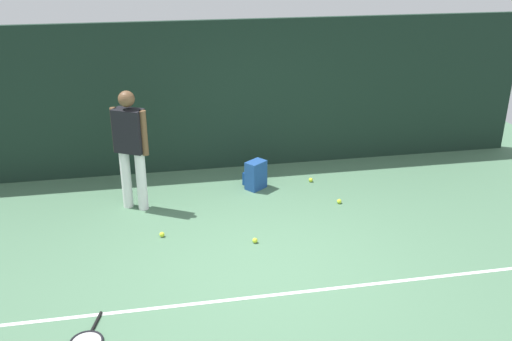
{
  "coord_description": "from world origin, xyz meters",
  "views": [
    {
      "loc": [
        -1.14,
        -5.68,
        3.61
      ],
      "look_at": [
        0.0,
        0.4,
        1.0
      ],
      "focal_mm": 39.7,
      "sensor_mm": 36.0,
      "label": 1
    }
  ],
  "objects_px": {
    "backpack": "(255,175)",
    "tennis_ball_mid_court": "(311,180)",
    "tennis_ball_by_fence": "(339,201)",
    "tennis_ball_far_left": "(255,240)",
    "tennis_player": "(130,144)",
    "tennis_ball_near_player": "(162,234)",
    "tennis_racket": "(87,340)"
  },
  "relations": [
    {
      "from": "tennis_ball_mid_court",
      "to": "tennis_ball_far_left",
      "type": "height_order",
      "value": "same"
    },
    {
      "from": "backpack",
      "to": "tennis_ball_far_left",
      "type": "xyz_separation_m",
      "value": [
        -0.3,
        -1.63,
        -0.18
      ]
    },
    {
      "from": "tennis_ball_mid_court",
      "to": "tennis_ball_far_left",
      "type": "bearing_deg",
      "value": -125.39
    },
    {
      "from": "tennis_ball_near_player",
      "to": "tennis_ball_by_fence",
      "type": "xyz_separation_m",
      "value": [
        2.55,
        0.51,
        0.0
      ]
    },
    {
      "from": "backpack",
      "to": "tennis_ball_mid_court",
      "type": "bearing_deg",
      "value": 145.88
    },
    {
      "from": "tennis_racket",
      "to": "tennis_ball_mid_court",
      "type": "relative_size",
      "value": 9.65
    },
    {
      "from": "tennis_player",
      "to": "tennis_ball_near_player",
      "type": "bearing_deg",
      "value": 138.49
    },
    {
      "from": "backpack",
      "to": "tennis_ball_by_fence",
      "type": "distance_m",
      "value": 1.34
    },
    {
      "from": "tennis_ball_near_player",
      "to": "tennis_ball_far_left",
      "type": "height_order",
      "value": "same"
    },
    {
      "from": "backpack",
      "to": "tennis_ball_far_left",
      "type": "bearing_deg",
      "value": 41.29
    },
    {
      "from": "tennis_ball_far_left",
      "to": "backpack",
      "type": "bearing_deg",
      "value": 79.44
    },
    {
      "from": "backpack",
      "to": "tennis_ball_by_fence",
      "type": "height_order",
      "value": "backpack"
    },
    {
      "from": "tennis_ball_mid_court",
      "to": "tennis_ball_far_left",
      "type": "xyz_separation_m",
      "value": [
        -1.2,
        -1.69,
        0.0
      ]
    },
    {
      "from": "tennis_ball_by_fence",
      "to": "tennis_ball_far_left",
      "type": "distance_m",
      "value": 1.65
    },
    {
      "from": "tennis_ball_near_player",
      "to": "tennis_ball_far_left",
      "type": "xyz_separation_m",
      "value": [
        1.15,
        -0.37,
        0.0
      ]
    },
    {
      "from": "tennis_racket",
      "to": "tennis_ball_mid_court",
      "type": "bearing_deg",
      "value": 149.98
    },
    {
      "from": "tennis_player",
      "to": "tennis_ball_mid_court",
      "type": "xyz_separation_m",
      "value": [
        2.68,
        0.4,
        -0.93
      ]
    },
    {
      "from": "tennis_ball_near_player",
      "to": "tennis_ball_far_left",
      "type": "relative_size",
      "value": 1.0
    },
    {
      "from": "tennis_ball_near_player",
      "to": "tennis_ball_far_left",
      "type": "distance_m",
      "value": 1.21
    },
    {
      "from": "tennis_player",
      "to": "tennis_ball_far_left",
      "type": "xyz_separation_m",
      "value": [
        1.48,
        -1.29,
        -0.93
      ]
    },
    {
      "from": "tennis_racket",
      "to": "backpack",
      "type": "height_order",
      "value": "backpack"
    },
    {
      "from": "tennis_player",
      "to": "tennis_ball_near_player",
      "type": "relative_size",
      "value": 25.76
    },
    {
      "from": "tennis_racket",
      "to": "backpack",
      "type": "bearing_deg",
      "value": 158.95
    },
    {
      "from": "tennis_ball_by_fence",
      "to": "tennis_ball_mid_court",
      "type": "xyz_separation_m",
      "value": [
        -0.2,
        0.81,
        0.0
      ]
    },
    {
      "from": "tennis_ball_by_fence",
      "to": "tennis_ball_mid_court",
      "type": "relative_size",
      "value": 1.0
    },
    {
      "from": "tennis_ball_mid_court",
      "to": "tennis_ball_near_player",
      "type": "bearing_deg",
      "value": -150.61
    },
    {
      "from": "backpack",
      "to": "tennis_player",
      "type": "bearing_deg",
      "value": -27.33
    },
    {
      "from": "tennis_ball_far_left",
      "to": "tennis_player",
      "type": "bearing_deg",
      "value": 138.93
    },
    {
      "from": "tennis_ball_by_fence",
      "to": "tennis_ball_far_left",
      "type": "xyz_separation_m",
      "value": [
        -1.4,
        -0.88,
        0.0
      ]
    },
    {
      "from": "backpack",
      "to": "tennis_ball_far_left",
      "type": "height_order",
      "value": "backpack"
    },
    {
      "from": "tennis_ball_by_fence",
      "to": "tennis_ball_far_left",
      "type": "relative_size",
      "value": 1.0
    },
    {
      "from": "backpack",
      "to": "tennis_ball_mid_court",
      "type": "distance_m",
      "value": 0.92
    }
  ]
}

